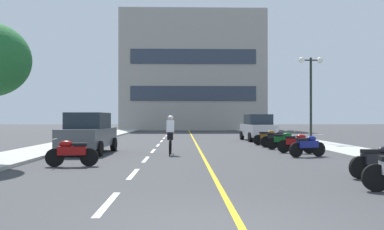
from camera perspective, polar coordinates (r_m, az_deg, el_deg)
ground_plane at (r=26.68m, az=-0.09°, el=-3.80°), size 140.00×140.00×0.00m
curb_left at (r=30.38m, az=-13.95°, el=-3.25°), size 2.40×72.00×0.12m
curb_right at (r=30.68m, az=13.37°, el=-3.23°), size 2.40×72.00×0.12m
lane_dash_0 at (r=7.91m, az=-11.71°, el=-12.01°), size 0.14×2.20×0.01m
lane_dash_1 at (r=11.81m, az=-8.21°, el=-8.13°), size 0.14×2.20×0.01m
lane_dash_2 at (r=15.77m, az=-6.48°, el=-6.18°), size 0.14×2.20×0.01m
lane_dash_3 at (r=19.74m, az=-5.45°, el=-5.00°), size 0.14×2.20×0.01m
lane_dash_4 at (r=23.72m, az=-4.77°, el=-4.22°), size 0.14×2.20×0.01m
lane_dash_5 at (r=27.70m, az=-4.29°, el=-3.66°), size 0.14×2.20×0.01m
lane_dash_6 at (r=31.69m, az=-3.93°, el=-3.25°), size 0.14×2.20×0.01m
lane_dash_7 at (r=35.69m, az=-3.65°, el=-2.92°), size 0.14×2.20×0.01m
lane_dash_8 at (r=39.68m, az=-3.42°, el=-2.66°), size 0.14×2.20×0.01m
lane_dash_9 at (r=43.67m, az=-3.24°, el=-2.45°), size 0.14×2.20×0.01m
lane_dash_10 at (r=47.67m, az=-3.09°, el=-2.28°), size 0.14×2.20×0.01m
lane_dash_11 at (r=51.67m, az=-2.96°, el=-2.13°), size 0.14×2.20×0.01m
centre_line_yellow at (r=29.68m, az=0.26°, el=-3.44°), size 0.12×66.00×0.01m
office_building at (r=55.30m, az=0.06°, el=5.95°), size 18.61×8.76×15.34m
street_lamp_mid at (r=25.49m, az=16.28°, el=4.73°), size 1.46×0.36×5.10m
parked_car_near at (r=18.75m, az=-14.31°, el=-2.44°), size 2.07×4.27×1.82m
parked_car_mid at (r=28.45m, az=9.21°, el=-1.73°), size 2.08×4.28×1.82m
motorcycle_1 at (r=11.85m, az=24.70°, el=-5.79°), size 1.69×0.61×0.92m
motorcycle_2 at (r=13.90m, az=-16.47°, el=-5.00°), size 1.70×0.60×0.92m
motorcycle_3 at (r=17.25m, az=15.87°, el=-4.10°), size 1.64×0.80×0.92m
motorcycle_4 at (r=18.87m, az=14.43°, el=-3.78°), size 1.65×0.77×0.92m
motorcycle_5 at (r=20.77m, az=12.67°, el=-3.46°), size 1.66×0.72×0.92m
motorcycle_6 at (r=22.43m, az=11.64°, el=-3.23°), size 1.70×0.60×0.92m
motorcycle_7 at (r=24.07m, az=10.55°, el=-3.04°), size 1.70×0.60×0.92m
cyclist_rider at (r=17.52m, az=-3.05°, el=-2.69°), size 0.42×1.77×1.71m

